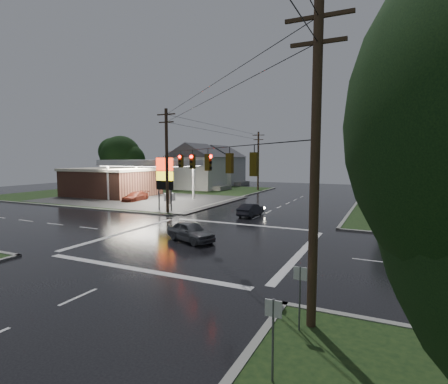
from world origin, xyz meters
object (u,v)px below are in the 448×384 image
at_px(pylon_sign, 165,175).
at_px(tree_ne_near, 414,161).
at_px(car_crossing, 191,231).
at_px(house_near, 197,166).
at_px(utility_pole_n, 258,160).
at_px(car_pump, 135,196).
at_px(utility_pole_se, 315,163).
at_px(utility_pole_nw, 167,159).
at_px(car_north, 251,210).
at_px(gas_station, 117,180).
at_px(tree_nw_behind, 121,156).
at_px(house_far, 220,165).
at_px(tree_ne_far, 433,156).

distance_m(pylon_sign, tree_ne_near, 27.23).
bearing_deg(car_crossing, house_near, 51.59).
height_order(utility_pole_n, car_pump, utility_pole_n).
height_order(pylon_sign, utility_pole_se, utility_pole_se).
relative_size(utility_pole_nw, tree_ne_near, 1.22).
bearing_deg(car_north, gas_station, -14.12).
bearing_deg(gas_station, tree_nw_behind, 128.42).
bearing_deg(gas_station, utility_pole_n, 48.53).
bearing_deg(pylon_sign, utility_pole_n, 87.92).
bearing_deg(tree_nw_behind, house_near, 24.98).
bearing_deg(tree_nw_behind, gas_station, -51.58).
height_order(house_far, car_crossing, house_far).
distance_m(pylon_sign, utility_pole_n, 27.56).
height_order(house_near, car_crossing, house_near).
xyz_separation_m(gas_station, utility_pole_n, (16.18, 18.30, 2.92)).
xyz_separation_m(utility_pole_se, tree_ne_near, (4.64, 31.49, -0.16)).
bearing_deg(house_far, tree_nw_behind, -123.44).
height_order(utility_pole_se, house_near, utility_pole_se).
bearing_deg(house_far, gas_station, -97.50).
distance_m(pylon_sign, car_crossing, 14.87).
bearing_deg(house_far, car_crossing, -66.37).
height_order(utility_pole_se, utility_pole_n, utility_pole_se).
height_order(utility_pole_se, tree_ne_far, utility_pole_se).
height_order(utility_pole_nw, house_far, utility_pole_nw).
bearing_deg(tree_ne_near, car_crossing, -123.87).
height_order(gas_station, car_north, gas_station).
bearing_deg(house_far, utility_pole_n, -38.77).
relative_size(pylon_sign, car_crossing, 1.46).
xyz_separation_m(pylon_sign, car_pump, (-8.82, 5.67, -3.36)).
bearing_deg(pylon_sign, house_near, 112.28).
height_order(gas_station, utility_pole_n, utility_pole_n).
bearing_deg(tree_nw_behind, house_far, 56.56).
bearing_deg(pylon_sign, car_pump, 147.28).
distance_m(tree_nw_behind, car_pump, 20.80).
height_order(pylon_sign, car_north, pylon_sign).
bearing_deg(house_near, tree_nw_behind, -155.02).
height_order(car_north, car_crossing, car_crossing).
height_order(tree_ne_far, car_pump, tree_ne_far).
bearing_deg(car_north, tree_ne_near, -141.20).
bearing_deg(gas_station, car_crossing, -38.82).
height_order(utility_pole_n, tree_ne_far, utility_pole_n).
xyz_separation_m(house_near, tree_nw_behind, (-12.89, -6.01, 1.77)).
relative_size(utility_pole_se, car_crossing, 2.67).
bearing_deg(tree_ne_far, utility_pole_nw, -137.41).
bearing_deg(utility_pole_se, gas_station, 140.30).
distance_m(gas_station, tree_ne_near, 40.00).
xyz_separation_m(utility_pole_n, house_far, (-12.45, 10.00, -1.06)).
distance_m(gas_station, utility_pole_n, 24.60).
distance_m(car_crossing, car_pump, 24.76).
distance_m(utility_pole_n, house_near, 11.67).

